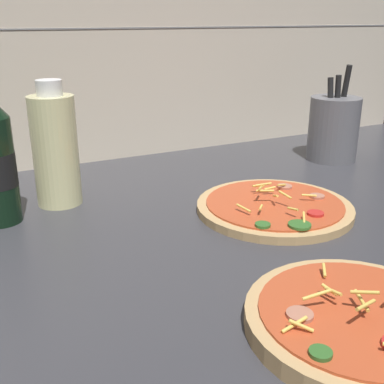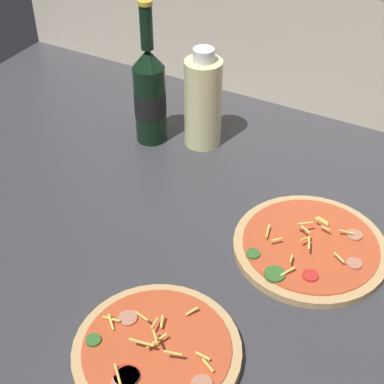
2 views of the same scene
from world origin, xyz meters
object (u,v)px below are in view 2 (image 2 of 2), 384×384
at_px(pizza_far, 310,247).
at_px(beer_bottle, 150,94).
at_px(pizza_near, 157,352).
at_px(oil_bottle, 203,102).

bearing_deg(pizza_far, beer_bottle, 158.45).
bearing_deg(pizza_near, oil_bottle, 111.06).
distance_m(pizza_near, pizza_far, 0.32).
relative_size(beer_bottle, oil_bottle, 1.42).
relative_size(pizza_near, pizza_far, 0.92).
distance_m(pizza_far, oil_bottle, 0.37).
relative_size(pizza_near, beer_bottle, 0.79).
bearing_deg(pizza_near, beer_bottle, 122.36).
bearing_deg(oil_bottle, beer_bottle, -158.90).
xyz_separation_m(pizza_near, beer_bottle, (-0.29, 0.45, 0.09)).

